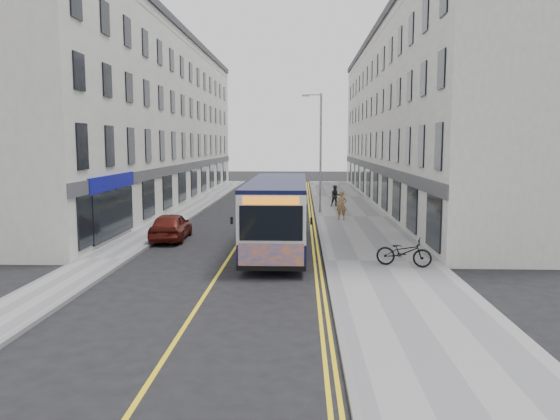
# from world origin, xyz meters

# --- Properties ---
(ground) EXTENTS (140.00, 140.00, 0.00)m
(ground) POSITION_xyz_m (0.00, 0.00, 0.00)
(ground) COLOR black
(ground) RESTS_ON ground
(pavement_east) EXTENTS (4.50, 64.00, 0.12)m
(pavement_east) POSITION_xyz_m (6.25, 12.00, 0.06)
(pavement_east) COLOR gray
(pavement_east) RESTS_ON ground
(pavement_west) EXTENTS (2.00, 64.00, 0.12)m
(pavement_west) POSITION_xyz_m (-5.00, 12.00, 0.06)
(pavement_west) COLOR gray
(pavement_west) RESTS_ON ground
(kerb_east) EXTENTS (0.18, 64.00, 0.13)m
(kerb_east) POSITION_xyz_m (4.00, 12.00, 0.07)
(kerb_east) COLOR slate
(kerb_east) RESTS_ON ground
(kerb_west) EXTENTS (0.18, 64.00, 0.13)m
(kerb_west) POSITION_xyz_m (-4.00, 12.00, 0.07)
(kerb_west) COLOR slate
(kerb_west) RESTS_ON ground
(road_centre_line) EXTENTS (0.12, 64.00, 0.01)m
(road_centre_line) POSITION_xyz_m (0.00, 12.00, 0.00)
(road_centre_line) COLOR yellow
(road_centre_line) RESTS_ON ground
(road_dbl_yellow_inner) EXTENTS (0.10, 64.00, 0.01)m
(road_dbl_yellow_inner) POSITION_xyz_m (3.55, 12.00, 0.00)
(road_dbl_yellow_inner) COLOR yellow
(road_dbl_yellow_inner) RESTS_ON ground
(road_dbl_yellow_outer) EXTENTS (0.10, 64.00, 0.01)m
(road_dbl_yellow_outer) POSITION_xyz_m (3.75, 12.00, 0.00)
(road_dbl_yellow_outer) COLOR yellow
(road_dbl_yellow_outer) RESTS_ON ground
(terrace_east) EXTENTS (6.00, 46.00, 13.00)m
(terrace_east) POSITION_xyz_m (11.50, 21.00, 6.50)
(terrace_east) COLOR silver
(terrace_east) RESTS_ON ground
(terrace_west) EXTENTS (6.00, 46.00, 13.00)m
(terrace_west) POSITION_xyz_m (-9.00, 21.00, 6.50)
(terrace_west) COLOR silver
(terrace_west) RESTS_ON ground
(streetlamp) EXTENTS (1.32, 0.18, 8.00)m
(streetlamp) POSITION_xyz_m (4.17, 14.00, 4.38)
(streetlamp) COLOR #9C9FA5
(streetlamp) RESTS_ON ground
(city_bus) EXTENTS (2.51, 10.76, 3.13)m
(city_bus) POSITION_xyz_m (1.97, 1.43, 1.71)
(city_bus) COLOR black
(city_bus) RESTS_ON ground
(bicycle) EXTENTS (2.18, 1.30, 1.08)m
(bicycle) POSITION_xyz_m (6.88, -2.14, 0.66)
(bicycle) COLOR black
(bicycle) RESTS_ON pavement_east
(pedestrian_near) EXTENTS (0.71, 0.54, 1.73)m
(pedestrian_near) POSITION_xyz_m (5.44, 10.50, 0.98)
(pedestrian_near) COLOR #9C7247
(pedestrian_near) RESTS_ON pavement_east
(pedestrian_far) EXTENTS (0.81, 0.66, 1.55)m
(pedestrian_far) POSITION_xyz_m (5.49, 17.47, 0.89)
(pedestrian_far) COLOR #222227
(pedestrian_far) RESTS_ON pavement_east
(car_white) EXTENTS (1.72, 4.71, 1.54)m
(car_white) POSITION_xyz_m (2.26, 23.23, 0.77)
(car_white) COLOR white
(car_white) RESTS_ON ground
(car_maroon) EXTENTS (1.77, 4.07, 1.37)m
(car_maroon) POSITION_xyz_m (-3.40, 3.72, 0.68)
(car_maroon) COLOR #55140E
(car_maroon) RESTS_ON ground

